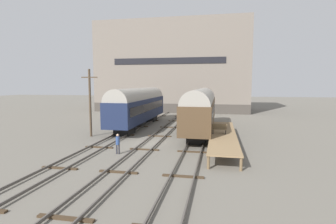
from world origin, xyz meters
TOP-DOWN VIEW (x-y plane):
  - ground_plane at (0.00, 0.00)m, footprint 200.00×200.00m
  - track_left at (-4.22, 0.00)m, footprint 2.60×60.00m
  - track_middle at (0.00, 0.00)m, footprint 2.60×60.00m
  - track_right at (4.22, 0.00)m, footprint 2.60×60.00m
  - train_car_navy at (-4.22, 9.10)m, footprint 3.01×17.25m
  - train_car_brown at (4.22, 6.57)m, footprint 3.02×17.64m
  - station_platform at (6.76, 0.69)m, footprint 2.44×15.91m
  - bench at (6.41, 0.70)m, footprint 1.40×0.40m
  - person_worker at (-1.77, -4.67)m, footprint 0.32×0.32m
  - utility_pole at (-7.43, 1.68)m, footprint 1.80×0.24m
  - warehouse_building at (-3.58, 33.06)m, footprint 31.65×13.50m

SIDE VIEW (x-z plane):
  - ground_plane at x=0.00m, z-range 0.00..0.00m
  - track_left at x=-4.22m, z-range 0.01..0.27m
  - track_middle at x=0.00m, z-range 0.01..0.27m
  - track_right at x=4.22m, z-range 0.01..0.27m
  - station_platform at x=6.76m, z-range 0.42..1.43m
  - person_worker at x=-1.77m, z-range 0.17..1.84m
  - bench at x=6.41m, z-range 1.03..1.94m
  - train_car_brown at x=4.22m, z-range 0.35..5.54m
  - train_car_navy at x=-4.22m, z-range 0.36..5.55m
  - utility_pole at x=-7.43m, z-range 0.16..7.49m
  - warehouse_building at x=-3.58m, z-range 0.00..18.62m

